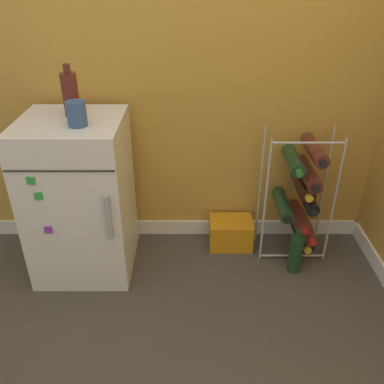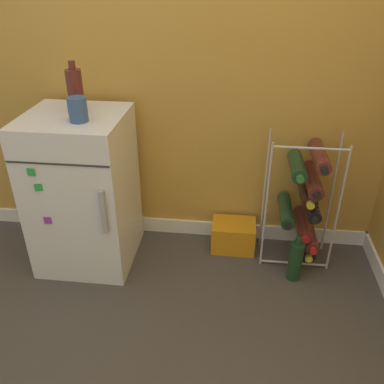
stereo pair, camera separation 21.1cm
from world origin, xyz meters
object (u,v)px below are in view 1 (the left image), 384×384
mini_fridge (81,198)px  fridge_top_bottle (71,94)px  soda_box (231,233)px  wine_rack (302,196)px  fridge_top_cup (77,114)px  loose_bottle_floor (296,253)px

mini_fridge → fridge_top_bottle: 0.52m
mini_fridge → soda_box: (0.79, 0.16, -0.33)m
mini_fridge → fridge_top_bottle: bearing=82.5°
wine_rack → soda_box: wine_rack is taller
fridge_top_cup → loose_bottle_floor: fridge_top_cup is taller
soda_box → loose_bottle_floor: (0.32, -0.23, 0.03)m
soda_box → wine_rack: bearing=-7.3°
soda_box → fridge_top_bottle: 1.16m
soda_box → fridge_top_cup: 1.11m
loose_bottle_floor → wine_rack: bearing=77.6°
mini_fridge → wine_rack: size_ratio=1.15×
soda_box → fridge_top_bottle: bearing=-172.7°
fridge_top_cup → loose_bottle_floor: (1.05, 0.01, -0.77)m
mini_fridge → fridge_top_cup: fridge_top_cup is taller
fridge_top_bottle → wine_rack: bearing=2.7°
wine_rack → fridge_top_cup: fridge_top_cup is taller
wine_rack → soda_box: size_ratio=2.94×
fridge_top_bottle → mini_fridge: bearing=-97.5°
soda_box → fridge_top_cup: bearing=-161.8°
mini_fridge → loose_bottle_floor: bearing=-3.5°
fridge_top_cup → fridge_top_bottle: size_ratio=0.46×
mini_fridge → loose_bottle_floor: 1.16m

